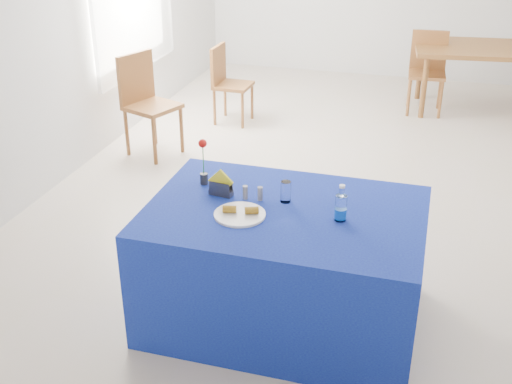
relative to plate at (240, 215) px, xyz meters
The scene contains 14 objects.
floor 2.41m from the plate, 81.84° to the left, with size 7.00×7.00×0.00m, color beige.
plate is the anchor object (origin of this frame).
drinking_glass 0.32m from the plate, 49.38° to the left, with size 0.06×0.06×0.13m, color white.
salt_shaker 0.22m from the plate, 98.50° to the left, with size 0.03×0.03×0.09m, color slate.
pepper_shaker 0.23m from the plate, 75.36° to the left, with size 0.03×0.03×0.09m, color slate.
blue_table 0.47m from the plate, 31.26° to the left, with size 1.60×1.10×0.76m.
water_bottle 0.57m from the plate, 11.35° to the left, with size 0.07×0.07×0.21m.
napkin_holder 0.29m from the plate, 130.31° to the left, with size 0.16×0.08×0.17m.
rose_vase 0.50m from the plate, 135.12° to the left, with size 0.05×0.05×0.30m.
oak_table 4.79m from the plate, 72.83° to the left, with size 1.54×1.09×0.76m.
chair_bg_left 4.52m from the plate, 78.98° to the left, with size 0.43×0.43×0.91m.
chair_win_a 2.93m from the plate, 125.63° to the left, with size 0.56×0.56×0.98m.
chair_win_b 3.66m from the plate, 109.72° to the left, with size 0.39×0.39×0.85m.
banana_pieces 0.03m from the plate, 51.43° to the left, with size 0.21×0.08×0.04m.
Camera 1 is at (0.65, -5.30, 2.49)m, focal length 45.00 mm.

